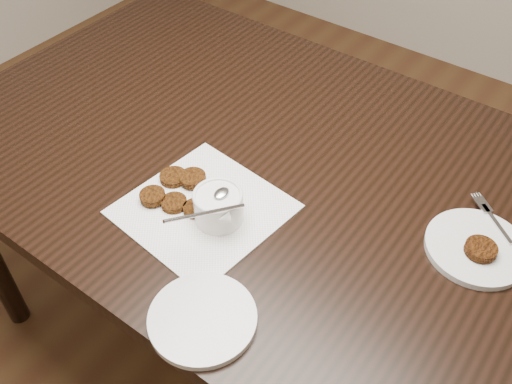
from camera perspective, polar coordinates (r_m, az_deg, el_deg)
floor at (r=1.77m, az=-2.18°, el=-18.39°), size 4.00×4.00×0.00m
table at (r=1.53m, az=0.33°, el=-6.91°), size 1.48×0.95×0.75m
napkin at (r=1.15m, az=-5.28°, el=-1.72°), size 0.32×0.32×0.00m
sauce_ramekin at (r=1.08m, az=-3.85°, el=-0.21°), size 0.16×0.16×0.13m
patty_cluster at (r=1.17m, az=-8.00°, el=-0.06°), size 0.25×0.25×0.02m
plate_with_patty at (r=1.14m, az=21.20°, el=-4.96°), size 0.27×0.27×0.03m
plate_empty at (r=0.98m, az=-5.36°, el=-12.46°), size 0.21×0.21×0.01m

